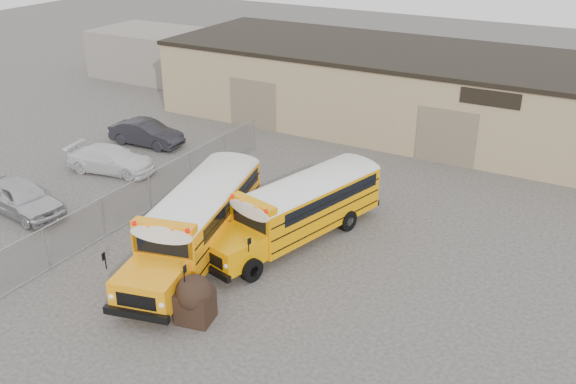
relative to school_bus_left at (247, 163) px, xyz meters
The scene contains 10 objects.
ground 7.43m from the school_bus_left, 64.99° to the right, with size 120.00×120.00×0.00m, color #3B3836.
warehouse 13.79m from the school_bus_left, 77.14° to the left, with size 30.20×10.20×4.67m.
chainlink_fence 4.68m from the school_bus_left, 129.41° to the right, with size 0.07×18.07×1.81m.
distant_building_left 24.43m from the school_bus_left, 140.83° to the left, with size 8.00×6.00×3.60m, color gray.
school_bus_left is the anchor object (origin of this frame).
school_bus_right 6.26m from the school_bus_left, 25.64° to the left, with size 4.42×9.23×2.63m.
tarp_bundle 10.21m from the school_bus_left, 67.38° to the right, with size 1.32×1.26×1.72m.
car_silver 10.24m from the school_bus_left, 139.13° to the right, with size 1.85×4.60×1.57m, color silver.
car_white 7.80m from the school_bus_left, behind, with size 1.90×4.67×1.36m, color silver.
car_dark 9.17m from the school_bus_left, 161.82° to the left, with size 1.52×4.35×1.43m, color black.
Camera 1 is at (12.29, -16.91, 13.03)m, focal length 40.00 mm.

